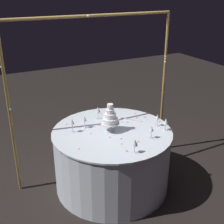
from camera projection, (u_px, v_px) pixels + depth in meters
The scene contains 34 objects.
ground_plane at pixel (112, 184), 3.91m from camera, with size 12.00×12.00×0.00m, color black.
decorative_arch at pixel (95, 72), 3.74m from camera, with size 2.21×0.06×2.09m.
main_table at pixel (112, 158), 3.76m from camera, with size 1.45×1.45×0.78m.
tiered_cake at pixel (110, 118), 3.54m from camera, with size 0.22×0.22×0.35m.
wine_glass_0 at pixel (98, 110), 3.88m from camera, with size 0.07×0.07×0.17m.
wine_glass_1 at pixel (84, 119), 3.64m from camera, with size 0.06×0.06×0.16m.
wine_glass_2 at pixel (166, 122), 3.58m from camera, with size 0.07×0.07×0.15m.
wine_glass_3 at pixel (135, 143), 3.09m from camera, with size 0.06×0.06×0.16m.
wine_glass_4 at pixel (72, 122), 3.52m from camera, with size 0.06×0.06×0.17m.
wine_glass_5 at pixel (151, 130), 3.39m from camera, with size 0.06×0.06×0.15m.
wine_glass_6 at pixel (157, 118), 3.69m from camera, with size 0.06×0.06×0.15m.
cake_knife at pixel (130, 120), 3.89m from camera, with size 0.21×0.24×0.01m.
rose_petal_0 at pixel (122, 122), 3.82m from camera, with size 0.03×0.02×0.00m, color #EA6B84.
rose_petal_1 at pixel (99, 125), 3.74m from camera, with size 0.04×0.03×0.00m, color #EA6B84.
rose_petal_2 at pixel (135, 114), 4.08m from camera, with size 0.03×0.02×0.00m, color #EA6B84.
rose_petal_3 at pixel (127, 131), 3.60m from camera, with size 0.03×0.02×0.00m, color #EA6B84.
rose_petal_4 at pixel (138, 142), 3.35m from camera, with size 0.03×0.02×0.00m, color #EA6B84.
rose_petal_5 at pixel (144, 117), 3.97m from camera, with size 0.03×0.02×0.00m, color #EA6B84.
rose_petal_6 at pixel (102, 122), 3.83m from camera, with size 0.03×0.02×0.00m, color #EA6B84.
rose_petal_7 at pixel (66, 124), 3.77m from camera, with size 0.03×0.02×0.00m, color #EA6B84.
rose_petal_8 at pixel (79, 149), 3.21m from camera, with size 0.03×0.02×0.00m, color #EA6B84.
rose_petal_9 at pixel (110, 137), 3.45m from camera, with size 0.03×0.02×0.00m, color #EA6B84.
rose_petal_10 at pixel (91, 133), 3.54m from camera, with size 0.03×0.02×0.00m, color #EA6B84.
rose_petal_11 at pixel (159, 121), 3.85m from camera, with size 0.04×0.03×0.00m, color #EA6B84.
rose_petal_12 at pixel (128, 122), 3.83m from camera, with size 0.03×0.02×0.00m, color #EA6B84.
rose_petal_13 at pixel (121, 139), 3.42m from camera, with size 0.03×0.02×0.00m, color #EA6B84.
rose_petal_14 at pixel (80, 127), 3.70m from camera, with size 0.04×0.03×0.00m, color #EA6B84.
rose_petal_15 at pixel (137, 118), 3.95m from camera, with size 0.04×0.03×0.00m, color #EA6B84.
rose_petal_16 at pixel (145, 116), 4.00m from camera, with size 0.03×0.02×0.00m, color #EA6B84.
rose_petal_17 at pixel (122, 144), 3.31m from camera, with size 0.03×0.02×0.00m, color #EA6B84.
rose_petal_18 at pixel (109, 112), 4.14m from camera, with size 0.02×0.02×0.00m, color #EA6B84.
rose_petal_19 at pixel (74, 127), 3.69m from camera, with size 0.03×0.02×0.00m, color #EA6B84.
rose_petal_20 at pixel (127, 151), 3.17m from camera, with size 0.04×0.03×0.00m, color #EA6B84.
rose_petal_21 at pixel (101, 113), 4.08m from camera, with size 0.03×0.02×0.00m, color #EA6B84.
Camera 1 is at (-1.49, -2.86, 2.41)m, focal length 48.02 mm.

